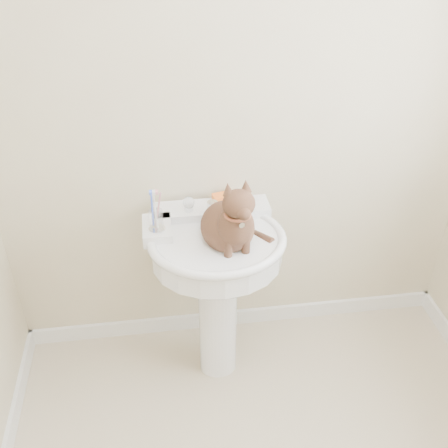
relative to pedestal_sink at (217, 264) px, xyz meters
name	(u,v)px	position (x,y,z in m)	size (l,w,h in m)	color
wall_back	(240,107)	(0.14, 0.29, 0.60)	(2.20, 0.00, 2.50)	beige
baseboard_back	(237,317)	(0.14, 0.28, -0.61)	(2.20, 0.02, 0.09)	white
pedestal_sink	(217,264)	(0.00, 0.00, 0.00)	(0.60, 0.59, 0.83)	white
faucet	(212,203)	(0.00, 0.15, 0.22)	(0.28, 0.12, 0.14)	silver
soap_bar	(223,197)	(0.06, 0.24, 0.19)	(0.09, 0.06, 0.03)	orange
toothbrush_cup	(156,220)	(-0.24, 0.04, 0.23)	(0.07, 0.07, 0.18)	silver
cat	(230,224)	(0.05, -0.04, 0.23)	(0.25, 0.31, 0.45)	brown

